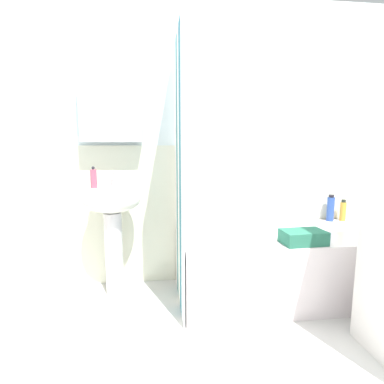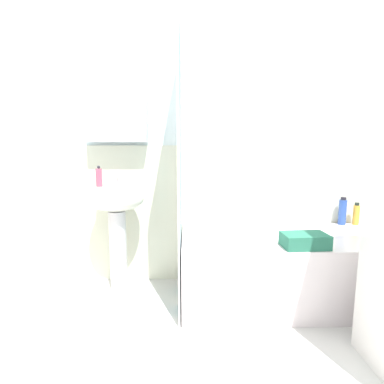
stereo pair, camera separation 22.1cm
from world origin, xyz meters
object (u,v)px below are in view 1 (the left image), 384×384
Objects in this scene: toothbrush_cup at (122,181)px; towel_folded at (303,237)px; sink at (113,217)px; body_wash_bottle at (343,211)px; shampoo_bottle at (331,208)px; soap_dispenser at (94,178)px; bathtub at (281,264)px.

toothbrush_cup reaches higher than towel_folded.
sink is 4.53× the size of body_wash_bottle.
toothbrush_cup is 1.41m from towel_folded.
sink reaches higher than shampoo_bottle.
soap_dispenser reaches higher than bathtub.
bathtub is 0.76m from shampoo_bottle.
toothbrush_cup reaches higher than body_wash_bottle.
toothbrush_cup is 1.43m from bathtub.
toothbrush_cup is 0.06× the size of bathtub.
sink is at bearing -175.91° from shampoo_bottle.
toothbrush_cup is at bearing 170.00° from bathtub.
soap_dispenser is 2.18m from body_wash_bottle.
shampoo_bottle is 0.81× the size of towel_folded.
soap_dispenser is at bearing 172.73° from bathtub.
soap_dispenser is 0.56× the size of towel_folded.
toothbrush_cup is at bearing -176.90° from shampoo_bottle.
body_wash_bottle reaches higher than bathtub.
bathtub is 6.62× the size of shampoo_bottle.
towel_folded is at bearing -21.00° from toothbrush_cup.
toothbrush_cup is 0.32× the size of towel_folded.
sink is 1.39m from bathtub.
soap_dispenser reaches higher than toothbrush_cup.
sink is at bearing -176.37° from body_wash_bottle.
soap_dispenser is at bearing 162.96° from towel_folded.
body_wash_bottle is (2.02, 0.13, -0.03)m from sink.
bathtub is at bearing -155.97° from body_wash_bottle.
sink is 1.91m from shampoo_bottle.
toothbrush_cup is 0.49× the size of body_wash_bottle.
body_wash_bottle is 0.12m from shampoo_bottle.
soap_dispenser is at bearing -176.29° from shampoo_bottle.
shampoo_bottle is at bearing 28.76° from bathtub.
toothbrush_cup is 1.85m from shampoo_bottle.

